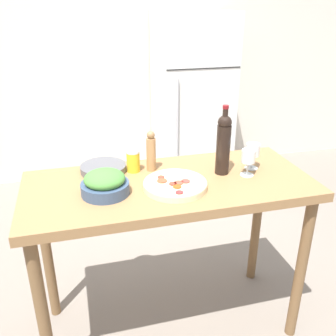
% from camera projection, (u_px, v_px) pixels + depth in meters
% --- Properties ---
extents(ground_plane, '(14.00, 14.00, 0.00)m').
position_uv_depth(ground_plane, '(169.00, 322.00, 2.19)').
color(ground_plane, slate).
extents(wall_back, '(6.40, 0.06, 2.60)m').
position_uv_depth(wall_back, '(110.00, 49.00, 3.62)').
color(wall_back, silver).
rests_on(wall_back, ground_plane).
extents(refrigerator, '(0.69, 0.65, 1.65)m').
position_uv_depth(refrigerator, '(192.00, 101.00, 3.67)').
color(refrigerator, silver).
rests_on(refrigerator, ground_plane).
extents(prep_counter, '(1.40, 0.61, 0.92)m').
position_uv_depth(prep_counter, '(170.00, 203.00, 1.87)').
color(prep_counter, olive).
rests_on(prep_counter, ground_plane).
extents(wine_bottle, '(0.07, 0.07, 0.35)m').
position_uv_depth(wine_bottle, '(223.00, 143.00, 1.85)').
color(wine_bottle, black).
rests_on(wine_bottle, prep_counter).
extents(wine_glass_near, '(0.07, 0.07, 0.14)m').
position_uv_depth(wine_glass_near, '(248.00, 158.00, 1.85)').
color(wine_glass_near, silver).
rests_on(wine_glass_near, prep_counter).
extents(wine_glass_far, '(0.07, 0.07, 0.14)m').
position_uv_depth(wine_glass_far, '(253.00, 151.00, 1.93)').
color(wine_glass_far, silver).
rests_on(wine_glass_far, prep_counter).
extents(pepper_mill, '(0.05, 0.05, 0.21)m').
position_uv_depth(pepper_mill, '(151.00, 152.00, 1.91)').
color(pepper_mill, '#AD7F51').
rests_on(pepper_mill, prep_counter).
extents(salad_bowl, '(0.22, 0.22, 0.11)m').
position_uv_depth(salad_bowl, '(105.00, 184.00, 1.69)').
color(salad_bowl, '#384C6B').
rests_on(salad_bowl, prep_counter).
extents(homemade_pizza, '(0.30, 0.30, 0.04)m').
position_uv_depth(homemade_pizza, '(175.00, 184.00, 1.75)').
color(homemade_pizza, beige).
rests_on(homemade_pizza, prep_counter).
extents(salt_canister, '(0.07, 0.07, 0.12)m').
position_uv_depth(salt_canister, '(133.00, 161.00, 1.91)').
color(salt_canister, yellow).
rests_on(salt_canister, prep_counter).
extents(cast_iron_skillet, '(0.23, 0.37, 0.04)m').
position_uv_depth(cast_iron_skillet, '(103.00, 168.00, 1.92)').
color(cast_iron_skillet, '#56565B').
rests_on(cast_iron_skillet, prep_counter).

